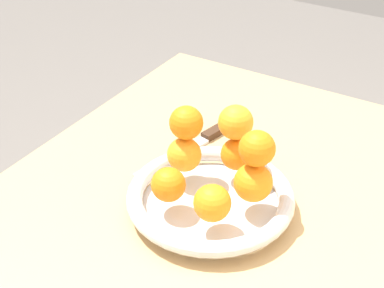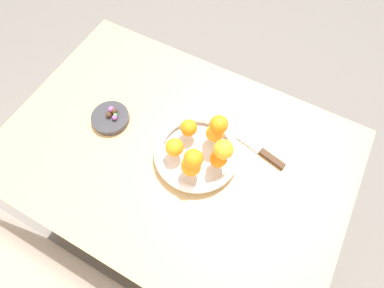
{
  "view_description": "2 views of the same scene",
  "coord_description": "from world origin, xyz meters",
  "views": [
    {
      "loc": [
        0.57,
        0.33,
        1.35
      ],
      "look_at": [
        -0.08,
        -0.06,
        0.85
      ],
      "focal_mm": 55.0,
      "sensor_mm": 36.0,
      "label": 1
    },
    {
      "loc": [
        -0.25,
        0.33,
        1.6
      ],
      "look_at": [
        -0.07,
        0.01,
        0.87
      ],
      "focal_mm": 28.0,
      "sensor_mm": 36.0,
      "label": 2
    }
  ],
  "objects": [
    {
      "name": "knife",
      "position": [
        -0.22,
        -0.13,
        0.75
      ],
      "size": [
        0.26,
        0.08,
        0.01
      ],
      "color": "#3F2819",
      "rests_on": "dining_table"
    },
    {
      "name": "orange_0",
      "position": [
        -0.14,
        -0.01,
        0.81
      ],
      "size": [
        0.05,
        0.05,
        0.05
      ],
      "primitive_type": "sphere",
      "color": "orange",
      "rests_on": "fruit_bowl"
    },
    {
      "name": "fruit_bowl",
      "position": [
        -0.07,
        -0.02,
        0.76
      ],
      "size": [
        0.27,
        0.27,
        0.04
      ],
      "color": "silver",
      "rests_on": "dining_table"
    },
    {
      "name": "orange_2",
      "position": [
        -0.02,
        -0.06,
        0.81
      ],
      "size": [
        0.05,
        0.05,
        0.05
      ],
      "primitive_type": "sphere",
      "color": "orange",
      "rests_on": "fruit_bowl"
    },
    {
      "name": "orange_7",
      "position": [
        -0.15,
        -0.02,
        0.86
      ],
      "size": [
        0.06,
        0.06,
        0.06
      ],
      "primitive_type": "sphere",
      "color": "orange",
      "rests_on": "orange_0"
    },
    {
      "name": "orange_4",
      "position": [
        -0.09,
        0.05,
        0.81
      ],
      "size": [
        0.06,
        0.06,
        0.06
      ],
      "primitive_type": "sphere",
      "color": "orange",
      "rests_on": "fruit_bowl"
    },
    {
      "name": "orange_6",
      "position": [
        -0.09,
        0.04,
        0.87
      ],
      "size": [
        0.06,
        0.06,
        0.06
      ],
      "primitive_type": "sphere",
      "color": "orange",
      "rests_on": "orange_4"
    },
    {
      "name": "orange_1",
      "position": [
        -0.1,
        -0.08,
        0.81
      ],
      "size": [
        0.06,
        0.06,
        0.06
      ],
      "primitive_type": "sphere",
      "color": "orange",
      "rests_on": "fruit_bowl"
    },
    {
      "name": "orange_3",
      "position": [
        -0.01,
        0.02,
        0.81
      ],
      "size": [
        0.06,
        0.06,
        0.06
      ],
      "primitive_type": "sphere",
      "color": "orange",
      "rests_on": "fruit_bowl"
    },
    {
      "name": "orange_5",
      "position": [
        -0.11,
        -0.09,
        0.86
      ],
      "size": [
        0.05,
        0.05,
        0.05
      ],
      "primitive_type": "sphere",
      "color": "orange",
      "rests_on": "orange_1"
    },
    {
      "name": "dining_table",
      "position": [
        0.0,
        0.0,
        0.65
      ],
      "size": [
        1.1,
        0.76,
        0.74
      ],
      "color": "tan",
      "rests_on": "ground_plane"
    }
  ]
}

